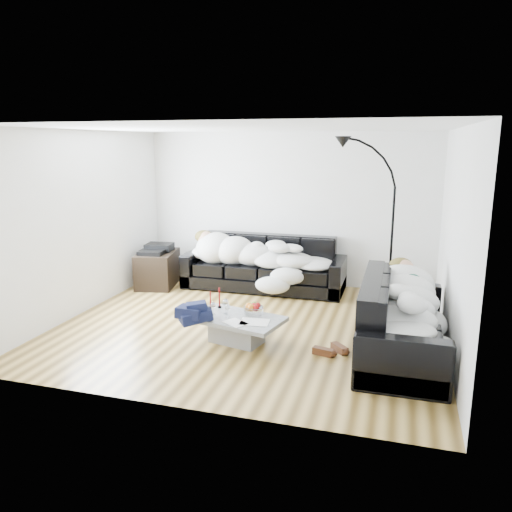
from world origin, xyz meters
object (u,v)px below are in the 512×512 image
(fruit_bowl, at_px, (254,308))
(wine_glass_b, at_px, (213,308))
(sofa_back, at_px, (264,263))
(sofa_right, at_px, (403,317))
(candle_left, at_px, (210,300))
(candle_right, at_px, (219,298))
(sleeper_back, at_px, (263,252))
(shoes, at_px, (331,350))
(stereo, at_px, (157,248))
(coffee_table, at_px, (237,330))
(wine_glass_c, at_px, (228,311))
(sleeper_right, at_px, (404,301))
(av_cabinet, at_px, (158,269))
(floor_lamp, at_px, (392,235))
(wine_glass_a, at_px, (225,306))

(fruit_bowl, height_order, wine_glass_b, wine_glass_b)
(sofa_back, height_order, sofa_right, sofa_right)
(candle_left, height_order, candle_right, candle_right)
(sleeper_back, distance_m, shoes, 2.81)
(candle_left, relative_size, stereo, 0.50)
(coffee_table, height_order, candle_left, candle_left)
(shoes, bearing_deg, wine_glass_c, -155.14)
(sofa_right, bearing_deg, candle_right, 88.69)
(fruit_bowl, bearing_deg, sofa_right, 1.67)
(wine_glass_b, bearing_deg, sleeper_right, 5.39)
(wine_glass_c, xyz_separation_m, candle_right, (-0.22, 0.30, 0.05))
(coffee_table, xyz_separation_m, wine_glass_c, (-0.10, -0.03, 0.24))
(av_cabinet, relative_size, floor_lamp, 0.39)
(wine_glass_b, height_order, floor_lamp, floor_lamp)
(coffee_table, height_order, wine_glass_b, wine_glass_b)
(sofa_right, xyz_separation_m, stereo, (-4.07, 1.79, 0.21))
(coffee_table, bearing_deg, shoes, -0.86)
(candle_left, bearing_deg, sleeper_right, -0.10)
(coffee_table, height_order, fruit_bowl, fruit_bowl)
(sofa_right, relative_size, fruit_bowl, 9.00)
(floor_lamp, bearing_deg, shoes, -98.77)
(sleeper_right, relative_size, candle_left, 8.51)
(wine_glass_a, height_order, shoes, wine_glass_a)
(sleeper_right, distance_m, coffee_table, 2.04)
(coffee_table, relative_size, fruit_bowl, 4.59)
(sleeper_right, xyz_separation_m, coffee_table, (-1.96, -0.22, -0.49))
(fruit_bowl, relative_size, floor_lamp, 0.11)
(wine_glass_b, bearing_deg, wine_glass_c, -10.07)
(sleeper_back, height_order, coffee_table, sleeper_back)
(sofa_back, distance_m, wine_glass_a, 2.27)
(shoes, bearing_deg, wine_glass_b, -156.64)
(sleeper_back, bearing_deg, av_cabinet, -171.03)
(stereo, bearing_deg, coffee_table, -50.42)
(av_cabinet, xyz_separation_m, floor_lamp, (3.87, -0.12, 0.81))
(sofa_back, bearing_deg, av_cabinet, -169.49)
(candle_right, height_order, floor_lamp, floor_lamp)
(sofa_back, bearing_deg, candle_right, -90.58)
(wine_glass_a, height_order, candle_left, candle_left)
(wine_glass_c, height_order, shoes, wine_glass_c)
(wine_glass_a, xyz_separation_m, candle_left, (-0.26, 0.14, 0.02))
(sleeper_right, distance_m, floor_lamp, 1.74)
(sofa_back, xyz_separation_m, wine_glass_b, (-0.00, -2.34, -0.03))
(fruit_bowl, height_order, av_cabinet, av_cabinet)
(stereo, bearing_deg, sofa_back, 3.66)
(sleeper_back, bearing_deg, sleeper_right, -42.46)
(sleeper_back, xyz_separation_m, coffee_table, (0.30, -2.29, -0.48))
(floor_lamp, bearing_deg, sleeper_back, 177.16)
(sofa_back, distance_m, candle_left, 2.12)
(sofa_back, xyz_separation_m, candle_right, (-0.02, -2.07, 0.02))
(shoes, bearing_deg, sleeper_right, 40.81)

